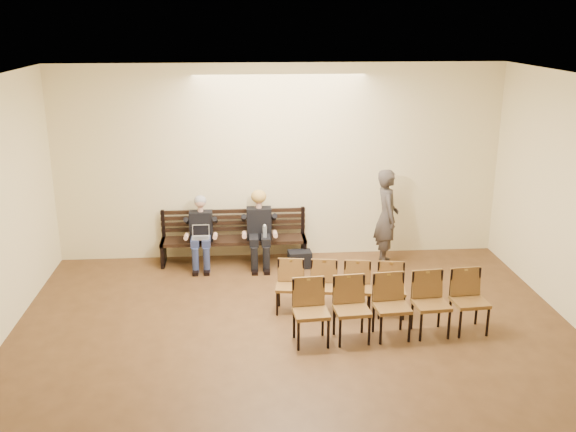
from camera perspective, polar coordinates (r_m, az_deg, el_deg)
name	(u,v)px	position (r m, az deg, el deg)	size (l,w,h in m)	color
ground	(310,410)	(7.57, 1.93, -16.84)	(10.00, 10.00, 0.00)	brown
room_walls	(304,175)	(7.25, 1.45, 3.65)	(8.02, 10.01, 3.51)	beige
bench	(234,250)	(11.59, -4.81, -3.06)	(2.60, 0.90, 0.45)	black
seated_man	(201,234)	(11.38, -7.73, -1.56)	(0.50, 0.69, 1.20)	black
seated_woman	(259,231)	(11.35, -2.56, -1.32)	(0.54, 0.75, 1.25)	black
laptop	(201,239)	(11.21, -7.76, -2.08)	(0.30, 0.24, 0.22)	silver
water_bottle	(265,238)	(11.14, -2.07, -1.99)	(0.07, 0.07, 0.24)	silver
bag	(300,259)	(11.36, 1.06, -3.85)	(0.40, 0.27, 0.30)	black
passerby	(387,210)	(11.40, 8.79, 0.51)	(0.73, 0.48, 1.99)	#39332F
chair_row_front	(340,289)	(9.59, 4.67, -6.46)	(1.91, 0.43, 0.78)	brown
chair_row_back	(392,308)	(8.97, 9.22, -8.04)	(2.72, 0.48, 0.89)	brown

